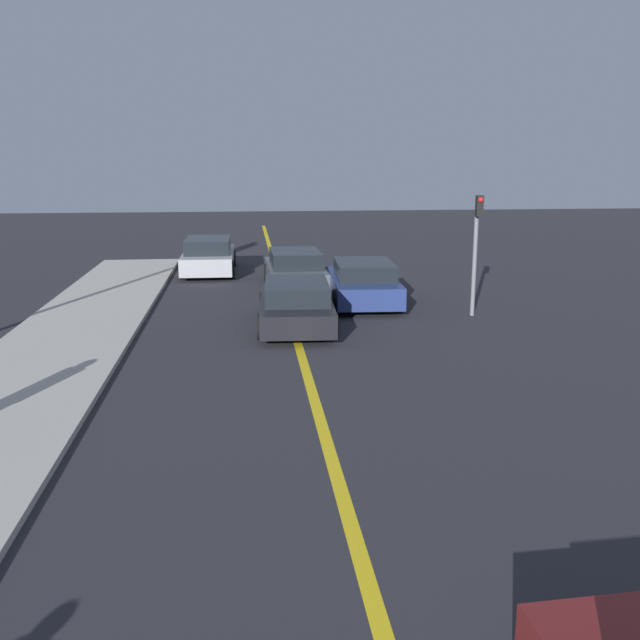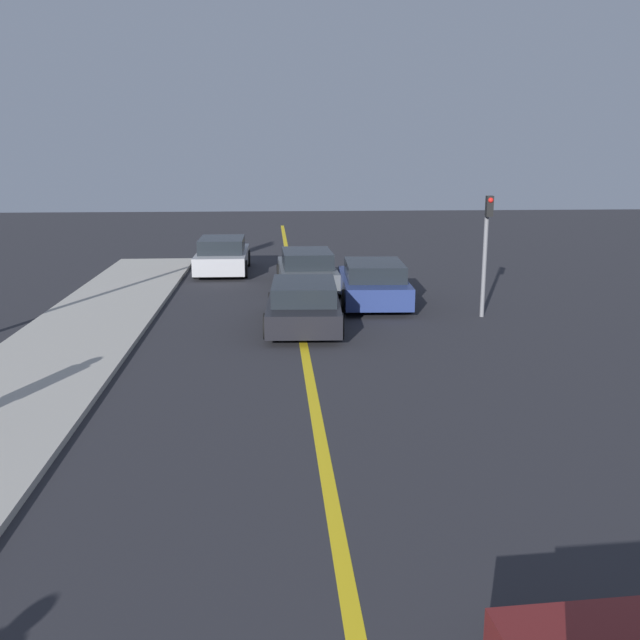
# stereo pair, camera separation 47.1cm
# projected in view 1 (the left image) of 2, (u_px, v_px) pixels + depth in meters

# --- Properties ---
(road_center_line) EXTENTS (0.20, 60.00, 0.01)m
(road_center_line) POSITION_uv_depth(u_px,v_px,m) (300.00, 351.00, 16.34)
(road_center_line) COLOR gold
(road_center_line) RESTS_ON ground_plane
(sidewalk_left) EXTENTS (3.08, 32.57, 0.12)m
(sidewalk_left) POSITION_uv_depth(u_px,v_px,m) (30.00, 379.00, 14.10)
(sidewalk_left) COLOR #ADA89E
(sidewalk_left) RESTS_ON ground_plane
(car_ahead_center) EXTENTS (2.10, 4.48, 1.22)m
(car_ahead_center) POSITION_uv_depth(u_px,v_px,m) (296.00, 304.00, 18.54)
(car_ahead_center) COLOR black
(car_ahead_center) RESTS_ON ground_plane
(car_far_distant) EXTENTS (2.18, 4.47, 1.29)m
(car_far_distant) POSITION_uv_depth(u_px,v_px,m) (363.00, 283.00, 21.52)
(car_far_distant) COLOR navy
(car_far_distant) RESTS_ON ground_plane
(car_parked_left_lot) EXTENTS (2.02, 4.39, 1.28)m
(car_parked_left_lot) POSITION_uv_depth(u_px,v_px,m) (295.00, 270.00, 24.07)
(car_parked_left_lot) COLOR #4C5156
(car_parked_left_lot) RESTS_ON ground_plane
(car_oncoming_far) EXTENTS (2.01, 4.54, 1.34)m
(car_oncoming_far) POSITION_uv_depth(u_px,v_px,m) (209.00, 256.00, 27.08)
(car_oncoming_far) COLOR #9E9EA3
(car_oncoming_far) RESTS_ON ground_plane
(traffic_light) EXTENTS (0.18, 0.40, 3.34)m
(traffic_light) POSITION_uv_depth(u_px,v_px,m) (476.00, 241.00, 19.47)
(traffic_light) COLOR slate
(traffic_light) RESTS_ON ground_plane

